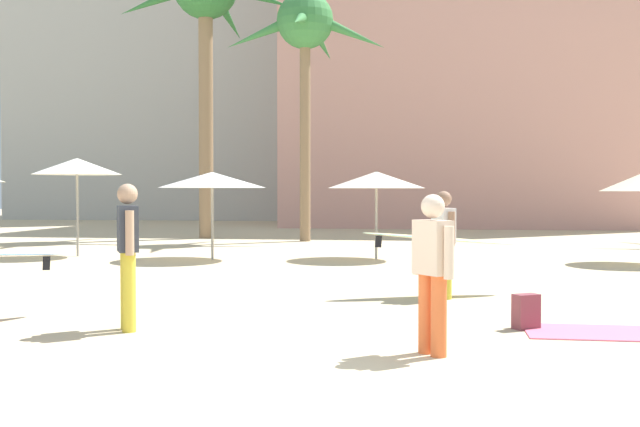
# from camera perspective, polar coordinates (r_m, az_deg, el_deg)

# --- Properties ---
(ground) EXTENTS (120.00, 120.00, 0.00)m
(ground) POSITION_cam_1_polar(r_m,az_deg,el_deg) (6.72, -5.43, -12.54)
(ground) COLOR #C6B28C
(hotel_pink) EXTENTS (16.92, 11.87, 19.24)m
(hotel_pink) POSITION_cam_1_polar(r_m,az_deg,el_deg) (40.48, 10.66, 12.98)
(hotel_pink) COLOR #DB9989
(hotel_pink) RESTS_ON ground
(hotel_tower_gray) EXTENTS (17.14, 10.69, 26.41)m
(hotel_tower_gray) POSITION_cam_1_polar(r_m,az_deg,el_deg) (51.25, -10.99, 14.65)
(hotel_tower_gray) COLOR #BCB7AD
(hotel_tower_gray) RESTS_ON ground
(palm_tree_left) EXTENTS (5.42, 5.48, 8.20)m
(palm_tree_left) POSITION_cam_1_polar(r_m,az_deg,el_deg) (25.88, -1.08, 13.22)
(palm_tree_left) COLOR #896B4C
(palm_tree_left) RESTS_ON ground
(palm_tree_center) EXTENTS (6.45, 6.29, 9.94)m
(palm_tree_center) POSITION_cam_1_polar(r_m,az_deg,el_deg) (27.97, -8.50, 15.05)
(palm_tree_center) COLOR #896B4C
(palm_tree_center) RESTS_ON ground
(cafe_umbrella_0) EXTENTS (2.21, 2.21, 2.49)m
(cafe_umbrella_0) POSITION_cam_1_polar(r_m,az_deg,el_deg) (20.36, -17.61, 3.35)
(cafe_umbrella_0) COLOR gray
(cafe_umbrella_0) RESTS_ON ground
(cafe_umbrella_2) EXTENTS (2.60, 2.60, 2.12)m
(cafe_umbrella_2) POSITION_cam_1_polar(r_m,az_deg,el_deg) (18.71, -8.02, 2.48)
(cafe_umbrella_2) COLOR gray
(cafe_umbrella_2) RESTS_ON ground
(cafe_umbrella_4) EXTENTS (2.37, 2.37, 2.13)m
(cafe_umbrella_4) POSITION_cam_1_polar(r_m,az_deg,el_deg) (18.66, 4.21, 2.50)
(cafe_umbrella_4) COLOR gray
(cafe_umbrella_4) RESTS_ON ground
(beach_towel) EXTENTS (1.95, 1.02, 0.01)m
(beach_towel) POSITION_cam_1_polar(r_m,az_deg,el_deg) (9.61, 20.81, -8.28)
(beach_towel) COLOR #EF6684
(beach_towel) RESTS_ON ground
(backpack) EXTENTS (0.35, 0.34, 0.42)m
(backpack) POSITION_cam_1_polar(r_m,az_deg,el_deg) (9.57, 15.02, -7.09)
(backpack) COLOR brown
(backpack) RESTS_ON ground
(person_near_right) EXTENTS (2.61, 1.28, 1.65)m
(person_near_right) POSITION_cam_1_polar(r_m,az_deg,el_deg) (12.06, 9.14, -1.91)
(person_near_right) COLOR gold
(person_near_right) RESTS_ON ground
(person_mid_right) EXTENTS (0.38, 0.58, 1.74)m
(person_mid_right) POSITION_cam_1_polar(r_m,az_deg,el_deg) (9.34, -14.09, -2.64)
(person_mid_right) COLOR gold
(person_mid_right) RESTS_ON ground
(person_far_right) EXTENTS (0.45, 0.53, 1.62)m
(person_far_right) POSITION_cam_1_polar(r_m,az_deg,el_deg) (7.79, 8.36, -3.98)
(person_far_right) COLOR orange
(person_far_right) RESTS_ON ground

